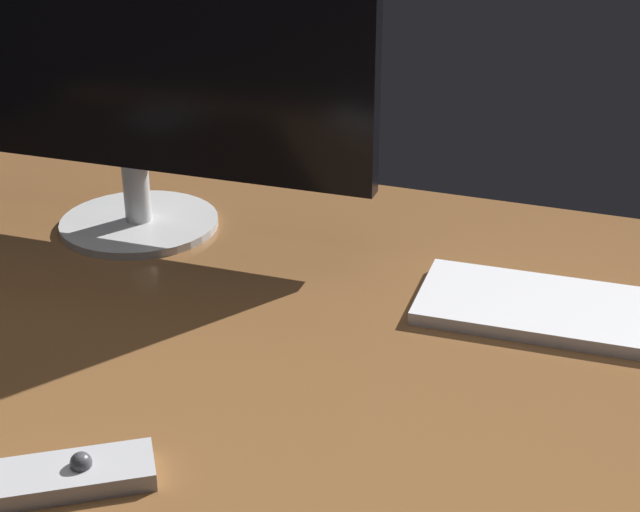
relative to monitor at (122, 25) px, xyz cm
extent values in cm
cube|color=brown|center=(27.46, -16.89, -27.23)|extent=(140.00, 84.00, 2.00)
cylinder|color=silver|center=(0.00, 0.00, -25.73)|extent=(20.48, 20.48, 1.01)
cylinder|color=silver|center=(0.00, 0.00, -21.44)|extent=(3.39, 3.39, 7.56)
cube|color=black|center=(0.00, 0.00, 1.96)|extent=(63.44, 4.11, 39.24)
cube|color=white|center=(56.75, -5.29, -25.51)|extent=(35.01, 15.24, 1.44)
cube|color=#B7B7BC|center=(18.96, -49.21, -25.41)|extent=(18.22, 14.61, 1.64)
sphere|color=#3F3F44|center=(21.75, -47.35, -24.27)|extent=(1.83, 1.83, 1.83)
camera|label=1|loc=(62.18, -100.80, 25.20)|focal=54.64mm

